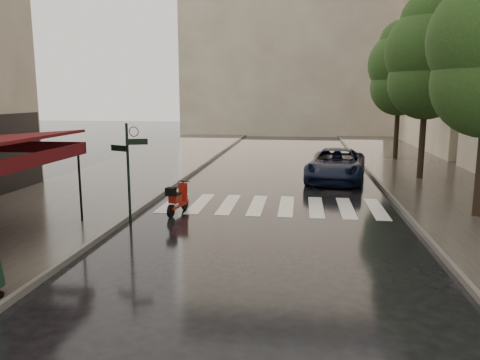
# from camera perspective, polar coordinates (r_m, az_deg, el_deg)

# --- Properties ---
(ground) EXTENTS (120.00, 120.00, 0.00)m
(ground) POSITION_cam_1_polar(r_m,az_deg,el_deg) (11.80, -12.82, -9.35)
(ground) COLOR black
(ground) RESTS_ON ground
(sidewalk_near) EXTENTS (6.00, 60.00, 0.12)m
(sidewalk_near) POSITION_cam_1_polar(r_m,az_deg,el_deg) (24.26, -13.07, 0.86)
(sidewalk_near) COLOR #38332D
(sidewalk_near) RESTS_ON ground
(sidewalk_far) EXTENTS (5.50, 60.00, 0.12)m
(sidewalk_far) POSITION_cam_1_polar(r_m,az_deg,el_deg) (23.58, 22.80, 0.06)
(sidewalk_far) COLOR #38332D
(sidewalk_far) RESTS_ON ground
(curb_near) EXTENTS (0.12, 60.00, 0.16)m
(curb_near) POSITION_cam_1_polar(r_m,az_deg,el_deg) (23.37, -6.05, 0.76)
(curb_near) COLOR #595651
(curb_near) RESTS_ON ground
(curb_far) EXTENTS (0.12, 60.00, 0.16)m
(curb_far) POSITION_cam_1_polar(r_m,az_deg,el_deg) (23.00, 16.06, 0.26)
(curb_far) COLOR #595651
(curb_far) RESTS_ON ground
(crosswalk) EXTENTS (7.85, 3.20, 0.01)m
(crosswalk) POSITION_cam_1_polar(r_m,az_deg,el_deg) (16.89, 3.90, -3.12)
(crosswalk) COLOR silver
(crosswalk) RESTS_ON ground
(signpost) EXTENTS (1.17, 0.29, 3.10)m
(signpost) POSITION_cam_1_polar(r_m,az_deg,el_deg) (14.51, -13.46, 1.75)
(signpost) COLOR black
(signpost) RESTS_ON ground
(backdrop_building) EXTENTS (22.00, 6.00, 20.00)m
(backdrop_building) POSITION_cam_1_polar(r_m,az_deg,el_deg) (48.80, 6.57, 17.37)
(backdrop_building) COLOR tan
(backdrop_building) RESTS_ON ground
(tree_mid) EXTENTS (3.80, 3.80, 8.34)m
(tree_mid) POSITION_cam_1_polar(r_m,az_deg,el_deg) (23.14, 21.93, 13.71)
(tree_mid) COLOR black
(tree_mid) RESTS_ON sidewalk_far
(tree_far) EXTENTS (3.80, 3.80, 8.16)m
(tree_far) POSITION_cam_1_polar(r_m,az_deg,el_deg) (30.00, 18.95, 12.68)
(tree_far) COLOR black
(tree_far) RESTS_ON sidewalk_far
(scooter) EXTENTS (0.55, 1.56, 1.03)m
(scooter) POSITION_cam_1_polar(r_m,az_deg,el_deg) (15.75, -7.66, -2.42)
(scooter) COLOR black
(scooter) RESTS_ON ground
(parked_car) EXTENTS (3.24, 5.67, 1.49)m
(parked_car) POSITION_cam_1_polar(r_m,az_deg,el_deg) (22.08, 11.64, 1.81)
(parked_car) COLOR black
(parked_car) RESTS_ON ground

